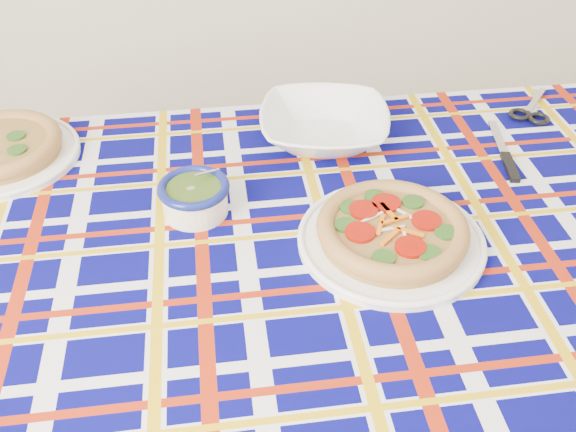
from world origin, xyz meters
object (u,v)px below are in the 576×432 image
object	(u,v)px
dining_table	(289,285)
serving_bowl	(324,126)
pesto_bowl	(194,195)
main_focaccia_plate	(392,230)

from	to	relation	value
dining_table	serving_bowl	size ratio (longest dim) A/B	6.45
pesto_bowl	dining_table	bearing A→B (deg)	-49.28
pesto_bowl	main_focaccia_plate	bearing A→B (deg)	-30.81
main_focaccia_plate	pesto_bowl	xyz separation A→B (m)	(-0.32, 0.19, 0.01)
main_focaccia_plate	pesto_bowl	world-z (taller)	pesto_bowl
main_focaccia_plate	serving_bowl	xyz separation A→B (m)	(-0.00, 0.37, 0.00)
dining_table	pesto_bowl	distance (m)	0.24
dining_table	pesto_bowl	world-z (taller)	pesto_bowl
dining_table	serving_bowl	bearing A→B (deg)	70.44
dining_table	main_focaccia_plate	world-z (taller)	main_focaccia_plate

